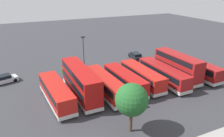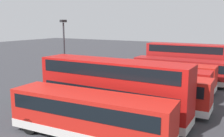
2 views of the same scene
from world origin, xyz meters
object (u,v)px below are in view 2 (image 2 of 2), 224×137
(bus_double_decker_seventh, at_px, (112,88))
(car_small_green, at_px, (100,66))
(bus_double_decker_second, at_px, (185,60))
(lamp_post_tall, at_px, (64,52))
(bus_single_deck_third, at_px, (181,70))
(bus_single_deck_fifth, at_px, (156,81))
(bus_single_deck_near_end, at_px, (192,62))
(bus_single_deck_far_end, at_px, (89,115))
(bus_single_deck_fourth, at_px, (165,75))
(bus_single_deck_sixth, at_px, (143,89))
(waste_bin_yellow, at_px, (16,94))

(bus_double_decker_seventh, bearing_deg, car_small_green, -144.20)
(bus_double_decker_second, height_order, lamp_post_tall, lamp_post_tall)
(bus_single_deck_third, relative_size, bus_single_deck_fifth, 1.13)
(bus_double_decker_second, distance_m, car_small_green, 13.13)
(lamp_post_tall, bearing_deg, bus_single_deck_fifth, 117.45)
(bus_single_deck_near_end, distance_m, lamp_post_tall, 20.50)
(bus_single_deck_far_end, bearing_deg, bus_single_deck_fourth, -179.97)
(bus_single_deck_fourth, height_order, bus_single_deck_far_end, same)
(bus_single_deck_fourth, bearing_deg, lamp_post_tall, -45.36)
(bus_double_decker_seventh, bearing_deg, bus_single_deck_far_end, 7.59)
(bus_single_deck_sixth, bearing_deg, bus_single_deck_near_end, -179.93)
(bus_single_deck_near_end, distance_m, bus_single_deck_fifth, 14.46)
(bus_double_decker_second, bearing_deg, bus_single_deck_far_end, -0.79)
(bus_double_decker_second, height_order, bus_single_deck_fifth, bus_double_decker_second)
(lamp_post_tall, bearing_deg, bus_single_deck_near_end, 156.53)
(car_small_green, xyz_separation_m, lamp_post_tall, (13.94, 4.96, 3.76))
(bus_single_deck_near_end, bearing_deg, car_small_green, -70.25)
(bus_double_decker_second, relative_size, lamp_post_tall, 1.36)
(bus_single_deck_third, height_order, bus_single_deck_sixth, same)
(bus_double_decker_second, height_order, car_small_green, bus_double_decker_second)
(bus_single_deck_third, bearing_deg, bus_single_deck_far_end, -2.09)
(bus_single_deck_fourth, xyz_separation_m, bus_double_decker_seventh, (10.57, -0.50, 0.83))
(bus_single_deck_far_end, height_order, waste_bin_yellow, bus_single_deck_far_end)
(car_small_green, distance_m, lamp_post_tall, 15.27)
(bus_single_deck_third, relative_size, bus_single_deck_fourth, 1.09)
(bus_single_deck_fourth, relative_size, bus_single_deck_fifth, 1.03)
(bus_single_deck_near_end, xyz_separation_m, bus_single_deck_sixth, (17.95, 0.02, -0.00))
(bus_single_deck_near_end, height_order, bus_double_decker_seventh, bus_double_decker_seventh)
(bus_single_deck_sixth, xyz_separation_m, waste_bin_yellow, (3.98, -11.51, -1.15))
(bus_single_deck_fifth, bearing_deg, bus_single_deck_fourth, -174.94)
(bus_single_deck_fourth, xyz_separation_m, bus_single_deck_sixth, (6.94, 0.39, 0.00))
(bus_single_deck_near_end, distance_m, bus_double_decker_second, 3.85)
(bus_single_deck_sixth, relative_size, waste_bin_yellow, 12.04)
(bus_single_deck_sixth, bearing_deg, waste_bin_yellow, -70.93)
(bus_single_deck_third, distance_m, bus_single_deck_fourth, 3.98)
(bus_single_deck_third, bearing_deg, bus_single_deck_fifth, -2.87)
(bus_single_deck_sixth, xyz_separation_m, lamp_post_tall, (0.68, -8.11, 2.84))
(bus_single_deck_fourth, bearing_deg, bus_double_decker_seventh, -2.68)
(bus_single_deck_sixth, relative_size, car_small_green, 2.60)
(bus_double_decker_seventh, xyz_separation_m, lamp_post_tall, (-2.95, -7.22, 2.01))
(bus_single_deck_sixth, xyz_separation_m, bus_double_decker_seventh, (3.63, -0.89, 0.83))
(bus_single_deck_far_end, bearing_deg, lamp_post_tall, -131.06)
(bus_double_decker_second, bearing_deg, bus_double_decker_seventh, -2.57)
(bus_double_decker_seventh, bearing_deg, lamp_post_tall, -112.23)
(bus_single_deck_fifth, distance_m, car_small_green, 16.28)
(bus_double_decker_second, relative_size, bus_single_deck_fourth, 0.97)
(bus_single_deck_fourth, xyz_separation_m, bus_single_deck_far_end, (14.35, 0.01, 0.00))
(car_small_green, bearing_deg, bus_single_deck_fifth, 53.02)
(bus_double_decker_second, xyz_separation_m, lamp_post_tall, (14.87, -8.02, 2.02))
(bus_single_deck_near_end, bearing_deg, bus_single_deck_sixth, 0.07)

